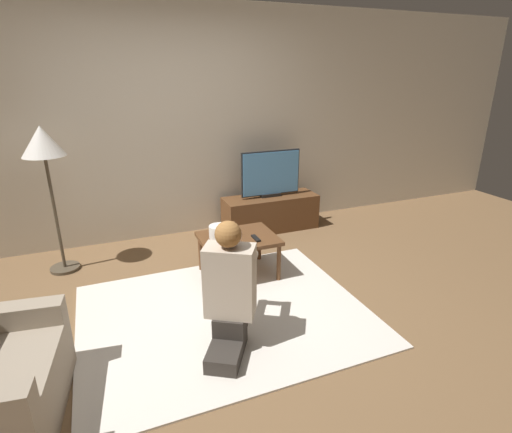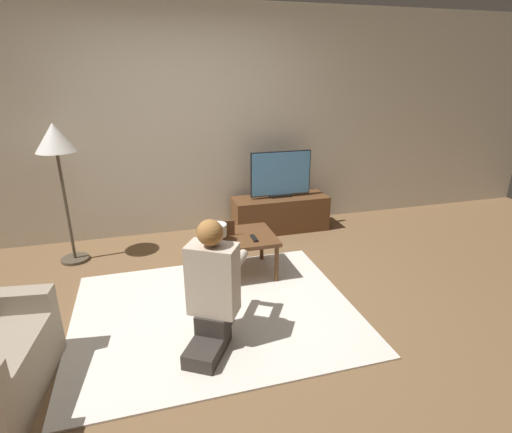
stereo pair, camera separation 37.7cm
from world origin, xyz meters
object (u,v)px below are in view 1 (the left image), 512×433
(person_kneeling, at_px, (230,288))
(table_lamp, at_px, (219,233))
(floor_lamp, at_px, (44,151))
(tv, at_px, (271,174))
(coffee_table, at_px, (238,241))

(person_kneeling, height_order, table_lamp, person_kneeling)
(table_lamp, bearing_deg, floor_lamp, 147.93)
(tv, distance_m, table_lamp, 1.48)
(tv, bearing_deg, person_kneeling, -120.95)
(person_kneeling, relative_size, table_lamp, 5.29)
(floor_lamp, bearing_deg, tv, 5.57)
(floor_lamp, relative_size, table_lamp, 7.90)
(tv, xyz_separation_m, table_lamp, (-0.99, -1.08, -0.20))
(coffee_table, height_order, person_kneeling, person_kneeling)
(tv, distance_m, coffee_table, 1.32)
(person_kneeling, bearing_deg, coffee_table, -81.77)
(tv, relative_size, person_kneeling, 0.79)
(floor_lamp, xyz_separation_m, person_kneeling, (1.17, -1.74, -0.72))
(coffee_table, bearing_deg, tv, 52.34)
(tv, xyz_separation_m, coffee_table, (-0.78, -1.01, -0.35))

